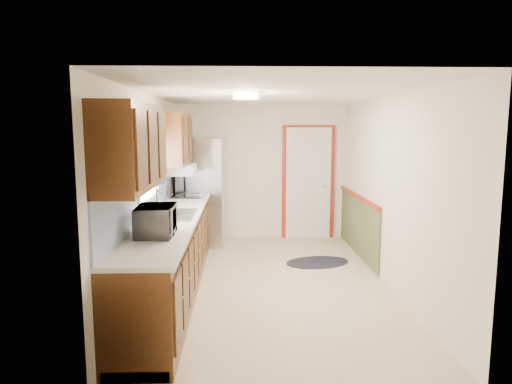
{
  "coord_description": "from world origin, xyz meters",
  "views": [
    {
      "loc": [
        -0.37,
        -5.65,
        1.99
      ],
      "look_at": [
        -0.16,
        0.3,
        1.15
      ],
      "focal_mm": 32.0,
      "sensor_mm": 36.0,
      "label": 1
    }
  ],
  "objects": [
    {
      "name": "room_shell",
      "position": [
        0.0,
        0.0,
        1.2
      ],
      "size": [
        3.2,
        5.2,
        2.52
      ],
      "color": "#C7B38D",
      "rests_on": "ground"
    },
    {
      "name": "refrigerator",
      "position": [
        -1.02,
        2.05,
        0.91
      ],
      "size": [
        0.82,
        0.8,
        1.83
      ],
      "rotation": [
        0.0,
        0.0,
        -0.09
      ],
      "color": "#B7B7BC",
      "rests_on": "ground"
    },
    {
      "name": "back_wall_trim",
      "position": [
        0.99,
        2.21,
        0.89
      ],
      "size": [
        1.12,
        2.3,
        2.08
      ],
      "color": "maroon",
      "rests_on": "ground"
    },
    {
      "name": "ceiling_fixture",
      "position": [
        -0.3,
        -0.2,
        2.36
      ],
      "size": [
        0.3,
        0.3,
        0.06
      ],
      "primitive_type": "cylinder",
      "color": "#FFD88C",
      "rests_on": "room_shell"
    },
    {
      "name": "microwave",
      "position": [
        -1.2,
        -1.23,
        1.12
      ],
      "size": [
        0.31,
        0.54,
        0.36
      ],
      "primitive_type": "imported",
      "rotation": [
        0.0,
        0.0,
        1.6
      ],
      "color": "white",
      "rests_on": "kitchen_run"
    },
    {
      "name": "kitchen_run",
      "position": [
        -1.24,
        -0.29,
        0.81
      ],
      "size": [
        0.63,
        4.0,
        2.2
      ],
      "color": "#3C200D",
      "rests_on": "ground"
    },
    {
      "name": "cooktop",
      "position": [
        -1.19,
        1.4,
        0.95
      ],
      "size": [
        0.48,
        0.57,
        0.02
      ],
      "primitive_type": "cube",
      "color": "black",
      "rests_on": "kitchen_run"
    },
    {
      "name": "rug",
      "position": [
        0.77,
        0.89,
        0.01
      ],
      "size": [
        1.09,
        0.85,
        0.01
      ],
      "primitive_type": "ellipsoid",
      "rotation": [
        0.0,
        0.0,
        0.26
      ],
      "color": "black",
      "rests_on": "ground"
    }
  ]
}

